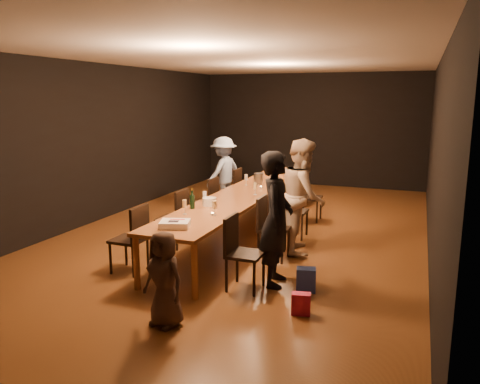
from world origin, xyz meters
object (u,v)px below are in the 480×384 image
(chair_right_0, at_px, (245,253))
(chair_left_3, at_px, (229,191))
(plate_stack, at_px, (209,202))
(child, at_px, (164,279))
(chair_left_1, at_px, (172,218))
(chair_right_1, at_px, (274,228))
(chair_left_2, at_px, (204,203))
(chair_right_2, at_px, (294,210))
(birthday_cake, at_px, (175,224))
(ice_bucket, at_px, (259,178))
(man_blue, at_px, (224,172))
(chair_left_0, at_px, (129,239))
(chair_right_3, at_px, (310,197))
(woman_tan, at_px, (303,196))
(table, at_px, (248,193))
(champagne_bottle, at_px, (192,198))
(woman_birthday, at_px, (276,219))

(chair_right_0, bearing_deg, chair_left_3, -154.72)
(plate_stack, bearing_deg, chair_left_3, 105.84)
(child, bearing_deg, chair_left_1, 131.96)
(chair_right_1, xyz_separation_m, chair_left_2, (-1.70, 1.20, 0.00))
(chair_right_2, xyz_separation_m, birthday_cake, (-0.89, -2.56, 0.33))
(chair_left_2, xyz_separation_m, ice_bucket, (0.81, 0.72, 0.38))
(plate_stack, bearing_deg, man_blue, 109.24)
(chair_left_0, bearing_deg, chair_left_1, 0.00)
(chair_right_3, height_order, plate_stack, chair_right_3)
(chair_right_1, distance_m, plate_stack, 1.05)
(chair_right_0, distance_m, chair_left_0, 1.70)
(woman_tan, bearing_deg, table, 45.40)
(chair_right_1, bearing_deg, champagne_bottle, -72.32)
(chair_right_1, height_order, chair_left_3, same)
(chair_right_1, bearing_deg, chair_left_3, -144.69)
(chair_left_2, height_order, woman_birthday, woman_birthday)
(chair_right_0, bearing_deg, birthday_cake, -80.07)
(table, bearing_deg, chair_right_2, 0.00)
(chair_left_1, height_order, woman_tan, woman_tan)
(chair_left_2, bearing_deg, child, -160.87)
(chair_left_1, distance_m, plate_stack, 0.79)
(chair_right_2, bearing_deg, woman_birthday, 8.16)
(chair_left_3, bearing_deg, chair_right_2, -125.22)
(chair_right_0, xyz_separation_m, chair_right_3, (0.00, 3.60, 0.00))
(chair_right_3, height_order, chair_left_2, same)
(chair_left_3, bearing_deg, chair_left_1, -180.00)
(woman_tan, height_order, plate_stack, woman_tan)
(birthday_cake, bearing_deg, chair_left_0, 150.16)
(chair_left_0, relative_size, champagne_bottle, 3.01)
(table, bearing_deg, chair_left_3, 125.31)
(chair_right_0, bearing_deg, chair_right_3, 180.00)
(plate_stack, bearing_deg, chair_right_3, 68.34)
(chair_right_3, distance_m, chair_left_0, 3.98)
(chair_left_0, distance_m, child, 1.72)
(table, bearing_deg, birthday_cake, -90.88)
(chair_left_3, distance_m, woman_tan, 2.78)
(chair_right_2, bearing_deg, woman_tan, 23.81)
(birthday_cake, bearing_deg, table, 70.15)
(child, distance_m, plate_stack, 2.37)
(table, height_order, plate_stack, plate_stack)
(chair_left_1, xyz_separation_m, woman_tan, (2.00, 0.52, 0.41))
(chair_left_0, relative_size, child, 0.91)
(chair_left_3, xyz_separation_m, child, (1.24, -4.78, 0.04))
(chair_left_0, bearing_deg, plate_stack, -32.71)
(chair_right_1, height_order, ice_bucket, ice_bucket)
(chair_right_0, bearing_deg, child, -21.15)
(chair_left_1, xyz_separation_m, child, (1.24, -2.38, 0.04))
(chair_left_2, xyz_separation_m, champagne_bottle, (0.56, -1.56, 0.44))
(chair_right_1, relative_size, woman_birthday, 0.54)
(chair_right_0, height_order, champagne_bottle, champagne_bottle)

